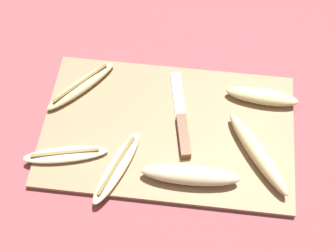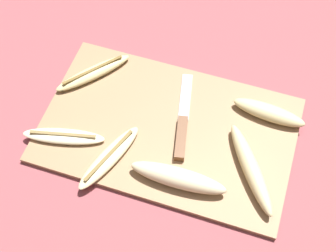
{
  "view_description": "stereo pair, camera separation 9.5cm",
  "coord_description": "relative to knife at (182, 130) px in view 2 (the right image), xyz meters",
  "views": [
    {
      "loc": [
        0.06,
        -0.48,
        0.84
      ],
      "look_at": [
        0.0,
        0.0,
        0.02
      ],
      "focal_mm": 50.0,
      "sensor_mm": 36.0,
      "label": 1
    },
    {
      "loc": [
        0.15,
        -0.46,
        0.84
      ],
      "look_at": [
        0.0,
        0.0,
        0.02
      ],
      "focal_mm": 50.0,
      "sensor_mm": 36.0,
      "label": 2
    }
  ],
  "objects": [
    {
      "name": "banana_ripe_center",
      "position": [
        0.15,
        -0.05,
        0.01
      ],
      "size": [
        0.14,
        0.18,
        0.03
      ],
      "rotation": [
        0.0,
        0.0,
        0.6
      ],
      "color": "beige",
      "rests_on": "cutting_board"
    },
    {
      "name": "ground_plane",
      "position": [
        -0.03,
        -0.0,
        -0.02
      ],
      "size": [
        4.0,
        4.0,
        0.0
      ],
      "primitive_type": "plane",
      "color": "#93474C"
    },
    {
      "name": "banana_mellow_near",
      "position": [
        0.16,
        0.09,
        0.01
      ],
      "size": [
        0.15,
        0.05,
        0.03
      ],
      "rotation": [
        0.0,
        0.0,
        1.49
      ],
      "color": "beige",
      "rests_on": "cutting_board"
    },
    {
      "name": "knife",
      "position": [
        0.0,
        0.0,
        0.0
      ],
      "size": [
        0.06,
        0.21,
        0.02
      ],
      "rotation": [
        0.0,
        0.0,
        0.21
      ],
      "color": "brown",
      "rests_on": "cutting_board"
    },
    {
      "name": "banana_spotted_left",
      "position": [
        -0.23,
        0.08,
        0.0
      ],
      "size": [
        0.14,
        0.16,
        0.02
      ],
      "rotation": [
        0.0,
        0.0,
        2.44
      ],
      "color": "#DBC684",
      "rests_on": "cutting_board"
    },
    {
      "name": "banana_bright_far",
      "position": [
        -0.22,
        -0.09,
        0.0
      ],
      "size": [
        0.17,
        0.07,
        0.02
      ],
      "rotation": [
        0.0,
        0.0,
        1.8
      ],
      "color": "beige",
      "rests_on": "cutting_board"
    },
    {
      "name": "banana_cream_curved",
      "position": [
        0.03,
        -0.11,
        0.01
      ],
      "size": [
        0.19,
        0.04,
        0.04
      ],
      "rotation": [
        0.0,
        0.0,
        4.73
      ],
      "color": "beige",
      "rests_on": "cutting_board"
    },
    {
      "name": "banana_soft_right",
      "position": [
        -0.12,
        -0.1,
        0.0
      ],
      "size": [
        0.09,
        0.17,
        0.02
      ],
      "rotation": [
        0.0,
        0.0,
        5.93
      ],
      "color": "beige",
      "rests_on": "cutting_board"
    },
    {
      "name": "cutting_board",
      "position": [
        -0.03,
        -0.0,
        -0.01
      ],
      "size": [
        0.51,
        0.32,
        0.01
      ],
      "color": "#997551",
      "rests_on": "ground_plane"
    }
  ]
}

